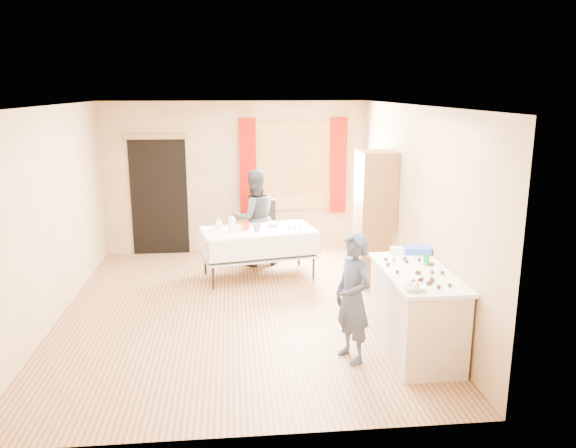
{
  "coord_description": "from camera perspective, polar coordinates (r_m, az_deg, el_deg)",
  "views": [
    {
      "loc": [
        -0.05,
        -6.86,
        2.8
      ],
      "look_at": [
        0.64,
        0.0,
        1.13
      ],
      "focal_mm": 35.0,
      "sensor_mm": 36.0,
      "label": 1
    }
  ],
  "objects": [
    {
      "name": "party_table",
      "position": [
        8.49,
        -3.01,
        -2.51
      ],
      "size": [
        1.82,
        1.18,
        0.75
      ],
      "rotation": [
        0.0,
        0.0,
        0.2
      ],
      "color": "black",
      "rests_on": "floor"
    },
    {
      "name": "cup_rainbow",
      "position": [
        8.24,
        -3.19,
        -0.38
      ],
      "size": [
        0.24,
        0.24,
        0.12
      ],
      "primitive_type": "imported",
      "rotation": [
        0.0,
        0.0,
        0.5
      ],
      "color": "red",
      "rests_on": "party_table"
    },
    {
      "name": "ceiling",
      "position": [
        6.86,
        -5.43,
        11.96
      ],
      "size": [
        4.5,
        5.5,
        0.02
      ],
      "primitive_type": "cube",
      "color": "white",
      "rests_on": "floor"
    },
    {
      "name": "foam_block",
      "position": [
        6.7,
        10.99,
        -2.68
      ],
      "size": [
        0.18,
        0.15,
        0.08
      ],
      "primitive_type": "cube",
      "rotation": [
        0.0,
        0.0,
        -0.37
      ],
      "color": "white",
      "rests_on": "counter"
    },
    {
      "name": "blue_basket",
      "position": [
        6.78,
        13.02,
        -2.58
      ],
      "size": [
        0.33,
        0.26,
        0.08
      ],
      "primitive_type": "cube",
      "rotation": [
        0.0,
        0.0,
        -0.2
      ],
      "color": "blue",
      "rests_on": "counter"
    },
    {
      "name": "small_bowl",
      "position": [
        8.59,
        -1.45,
        0.01
      ],
      "size": [
        0.34,
        0.34,
        0.06
      ],
      "primitive_type": "imported",
      "rotation": [
        0.0,
        0.0,
        0.44
      ],
      "color": "white",
      "rests_on": "party_table"
    },
    {
      "name": "wall_back",
      "position": [
        9.73,
        -5.39,
        4.68
      ],
      "size": [
        4.5,
        0.02,
        2.6
      ],
      "primitive_type": "cube",
      "color": "tan",
      "rests_on": "floor"
    },
    {
      "name": "chair",
      "position": [
        9.42,
        -2.58,
        -1.82
      ],
      "size": [
        0.48,
        0.48,
        0.99
      ],
      "rotation": [
        0.0,
        0.0,
        -0.19
      ],
      "color": "black",
      "rests_on": "floor"
    },
    {
      "name": "counter",
      "position": [
        6.29,
        12.83,
        -8.64
      ],
      "size": [
        0.7,
        1.48,
        0.91
      ],
      "color": "beige",
      "rests_on": "floor"
    },
    {
      "name": "door_lintel",
      "position": [
        9.67,
        -13.3,
        8.62
      ],
      "size": [
        1.05,
        0.06,
        0.08
      ],
      "primitive_type": "cube",
      "color": "olive",
      "rests_on": "wall_back"
    },
    {
      "name": "floor",
      "position": [
        7.41,
        -4.97,
        -8.73
      ],
      "size": [
        4.5,
        5.5,
        0.02
      ],
      "primitive_type": "cube",
      "color": "#9E7047",
      "rests_on": "ground"
    },
    {
      "name": "curtain_left",
      "position": [
        9.62,
        -4.1,
        5.8
      ],
      "size": [
        0.28,
        0.06,
        1.65
      ],
      "primitive_type": "cube",
      "color": "#8F0D01",
      "rests_on": "wall_back"
    },
    {
      "name": "cup_red",
      "position": [
        8.39,
        -4.28,
        -0.18
      ],
      "size": [
        0.18,
        0.18,
        0.11
      ],
      "primitive_type": "imported",
      "rotation": [
        0.0,
        0.0,
        0.12
      ],
      "color": "red",
      "rests_on": "party_table"
    },
    {
      "name": "wall_left",
      "position": [
        7.36,
        -23.08,
        0.74
      ],
      "size": [
        0.02,
        5.5,
        2.6
      ],
      "primitive_type": "cube",
      "color": "tan",
      "rests_on": "floor"
    },
    {
      "name": "soda_can",
      "position": [
        6.35,
        13.88,
        -3.55
      ],
      "size": [
        0.08,
        0.08,
        0.12
      ],
      "primitive_type": "cylinder",
      "rotation": [
        0.0,
        0.0,
        -0.28
      ],
      "color": "#089A2A",
      "rests_on": "counter"
    },
    {
      "name": "woman",
      "position": [
        9.03,
        -3.42,
        0.62
      ],
      "size": [
        1.06,
        0.98,
        1.55
      ],
      "primitive_type": "imported",
      "rotation": [
        0.0,
        0.0,
        3.42
      ],
      "color": "black",
      "rests_on": "floor"
    },
    {
      "name": "doorway",
      "position": [
        9.83,
        -12.95,
        2.71
      ],
      "size": [
        0.95,
        0.04,
        2.0
      ],
      "primitive_type": "cube",
      "color": "black",
      "rests_on": "floor"
    },
    {
      "name": "pastry_tray",
      "position": [
        8.43,
        0.65,
        -0.39
      ],
      "size": [
        0.29,
        0.21,
        0.02
      ],
      "primitive_type": "cube",
      "rotation": [
        0.0,
        0.0,
        0.04
      ],
      "color": "white",
      "rests_on": "party_table"
    },
    {
      "name": "cake_balls",
      "position": [
        5.97,
        13.15,
        -4.99
      ],
      "size": [
        0.53,
        1.02,
        0.04
      ],
      "color": "#3F2314",
      "rests_on": "counter"
    },
    {
      "name": "window_frame",
      "position": [
        9.72,
        0.52,
        5.92
      ],
      "size": [
        1.32,
        0.06,
        1.52
      ],
      "primitive_type": "cube",
      "color": "olive",
      "rests_on": "wall_back"
    },
    {
      "name": "wall_front",
      "position": [
        4.36,
        -4.73,
        -6.54
      ],
      "size": [
        4.5,
        0.02,
        2.6
      ],
      "primitive_type": "cube",
      "color": "tan",
      "rests_on": "floor"
    },
    {
      "name": "bottle",
      "position": [
        8.48,
        -7.05,
        0.12
      ],
      "size": [
        0.11,
        0.11,
        0.18
      ],
      "primitive_type": "imported",
      "rotation": [
        0.0,
        0.0,
        0.18
      ],
      "color": "white",
      "rests_on": "party_table"
    },
    {
      "name": "window_pane",
      "position": [
        9.71,
        0.53,
        5.91
      ],
      "size": [
        1.2,
        0.02,
        1.4
      ],
      "primitive_type": "cube",
      "color": "white",
      "rests_on": "wall_back"
    },
    {
      "name": "girl",
      "position": [
        5.9,
        6.62,
        -7.48
      ],
      "size": [
        0.74,
        0.7,
        1.37
      ],
      "primitive_type": "imported",
      "rotation": [
        0.0,
        0.0,
        -1.16
      ],
      "color": "#283149",
      "rests_on": "floor"
    },
    {
      "name": "curtain_right",
      "position": [
        9.79,
        5.12,
        5.92
      ],
      "size": [
        0.28,
        0.06,
        1.65
      ],
      "primitive_type": "cube",
      "color": "#8F0D01",
      "rests_on": "wall_back"
    },
    {
      "name": "wall_right",
      "position": [
        7.39,
        12.62,
        1.57
      ],
      "size": [
        0.02,
        5.5,
        2.6
      ],
      "primitive_type": "cube",
      "color": "tan",
      "rests_on": "floor"
    },
    {
      "name": "mixing_bowl",
      "position": [
        5.56,
        12.67,
        -6.33
      ],
      "size": [
        0.23,
        0.23,
        0.05
      ],
      "primitive_type": "imported",
      "rotation": [
        0.0,
        0.0,
        -0.06
      ],
      "color": "white",
      "rests_on": "counter"
    },
    {
      "name": "pitcher",
      "position": [
        8.18,
        -5.72,
        -0.18
      ],
      "size": [
        0.14,
        0.14,
        0.22
      ],
      "primitive_type": "cylinder",
      "rotation": [
        0.0,
        0.0,
        0.33
      ],
      "color": "silver",
      "rests_on": "party_table"
    },
    {
      "name": "cabinet",
      "position": [
        8.22,
        8.79,
        0.59
      ],
      "size": [
        0.5,
        0.6,
        1.94
      ],
      "primitive_type": "cube",
      "color": "brown",
      "rests_on": "floor"
    }
  ]
}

